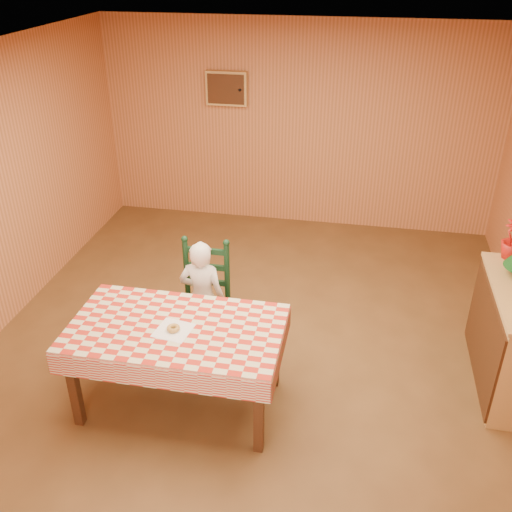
# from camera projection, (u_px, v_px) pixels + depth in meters

# --- Properties ---
(ground) EXTENTS (6.00, 6.00, 0.00)m
(ground) POSITION_uv_depth(u_px,v_px,m) (252.00, 356.00, 5.25)
(ground) COLOR brown
(ground) RESTS_ON ground
(cabin_walls) EXTENTS (5.10, 6.05, 2.65)m
(cabin_walls) POSITION_uv_depth(u_px,v_px,m) (263.00, 147.00, 4.83)
(cabin_walls) COLOR #C87B48
(cabin_walls) RESTS_ON ground
(dining_table) EXTENTS (1.66, 0.96, 0.77)m
(dining_table) POSITION_uv_depth(u_px,v_px,m) (176.00, 335.00, 4.40)
(dining_table) COLOR #452512
(dining_table) RESTS_ON ground
(ladder_chair) EXTENTS (0.44, 0.40, 1.08)m
(ladder_chair) POSITION_uv_depth(u_px,v_px,m) (205.00, 300.00, 5.16)
(ladder_chair) COLOR black
(ladder_chair) RESTS_ON ground
(seated_child) EXTENTS (0.41, 0.27, 1.12)m
(seated_child) POSITION_uv_depth(u_px,v_px,m) (203.00, 298.00, 5.09)
(seated_child) COLOR silver
(seated_child) RESTS_ON ground
(napkin) EXTENTS (0.30, 0.30, 0.00)m
(napkin) POSITION_uv_depth(u_px,v_px,m) (174.00, 330.00, 4.32)
(napkin) COLOR white
(napkin) RESTS_ON dining_table
(donut) EXTENTS (0.13, 0.13, 0.03)m
(donut) POSITION_uv_depth(u_px,v_px,m) (173.00, 328.00, 4.31)
(donut) COLOR #B58B41
(donut) RESTS_ON napkin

